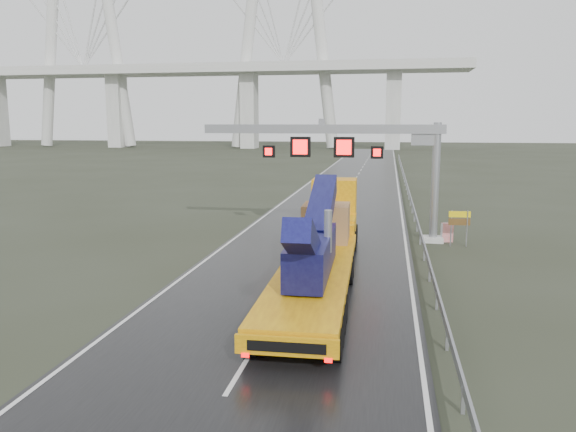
% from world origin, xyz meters
% --- Properties ---
extents(ground, '(400.00, 400.00, 0.00)m').
position_xyz_m(ground, '(0.00, 0.00, 0.00)').
color(ground, '#2A2E20').
rests_on(ground, ground).
extents(road, '(11.00, 200.00, 0.02)m').
position_xyz_m(road, '(0.00, 40.00, 0.01)').
color(road, black).
rests_on(road, ground).
extents(guardrail, '(0.20, 140.00, 1.40)m').
position_xyz_m(guardrail, '(6.10, 30.00, 0.70)').
color(guardrail, gray).
rests_on(guardrail, ground).
extents(sign_gantry, '(14.90, 1.20, 7.42)m').
position_xyz_m(sign_gantry, '(2.10, 17.99, 5.61)').
color(sign_gantry, beige).
rests_on(sign_gantry, ground).
extents(heavy_haul_truck, '(3.37, 19.91, 4.66)m').
position_xyz_m(heavy_haul_truck, '(1.11, 9.89, 1.81)').
color(heavy_haul_truck, '#FBB50D').
rests_on(heavy_haul_truck, ground).
extents(exit_sign_pair, '(1.25, 0.15, 2.13)m').
position_xyz_m(exit_sign_pair, '(8.27, 16.88, 1.49)').
color(exit_sign_pair, '#96999E').
rests_on(exit_sign_pair, ground).
extents(striped_barrier, '(0.75, 0.51, 1.15)m').
position_xyz_m(striped_barrier, '(7.74, 18.14, 0.58)').
color(striped_barrier, red).
rests_on(striped_barrier, ground).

